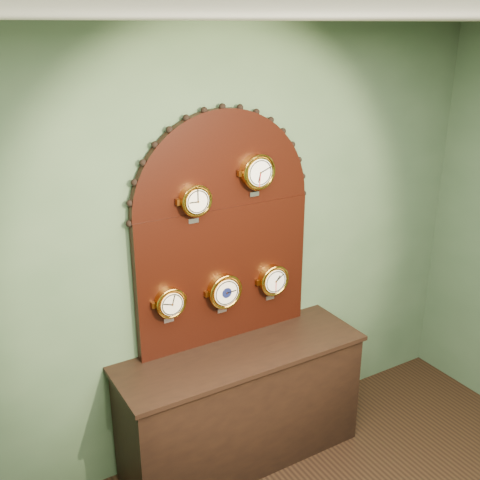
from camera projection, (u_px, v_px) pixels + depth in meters
wall_back at (220, 255)px, 3.69m from camera, size 4.00×0.00×4.00m
shop_counter at (242, 407)px, 3.82m from camera, size 1.60×0.50×0.80m
display_board at (224, 223)px, 3.57m from camera, size 1.26×0.06×1.53m
roman_clock at (195, 200)px, 3.34m from camera, size 0.19×0.08×0.25m
arabic_clock at (258, 172)px, 3.50m from camera, size 0.23×0.08×0.28m
hygrometer at (170, 302)px, 3.46m from camera, size 0.19×0.08×0.25m
barometer at (224, 291)px, 3.64m from camera, size 0.23×0.08×0.28m
tide_clock at (273, 280)px, 3.83m from camera, size 0.22×0.08×0.27m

